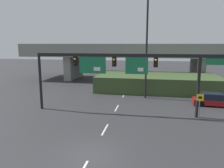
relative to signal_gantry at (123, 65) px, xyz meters
The scene contains 8 objects.
ground_plane 10.01m from the signal_gantry, 95.84° to the right, with size 160.00×160.00×0.00m, color #2D2D30.
lane_markings 6.89m from the signal_gantry, 100.64° to the left, with size 0.14×33.28×0.01m.
signal_gantry is the anchor object (origin of this frame).
speed_limit_sign 7.93m from the signal_gantry, ahead, with size 0.60×0.11×2.50m.
highway_light_pole_near 7.45m from the signal_gantry, 73.52° to the left, with size 0.70×0.36×12.88m.
overpass_bridge 20.80m from the signal_gantry, 92.44° to the left, with size 41.95×9.26×6.95m.
grass_embankment 13.28m from the signal_gantry, 73.45° to the left, with size 17.86×8.40×2.31m.
parked_sedan_near_right 11.56m from the signal_gantry, 25.29° to the left, with size 4.47×2.04×1.44m.
Camera 1 is at (3.59, -12.49, 6.94)m, focal length 35.00 mm.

